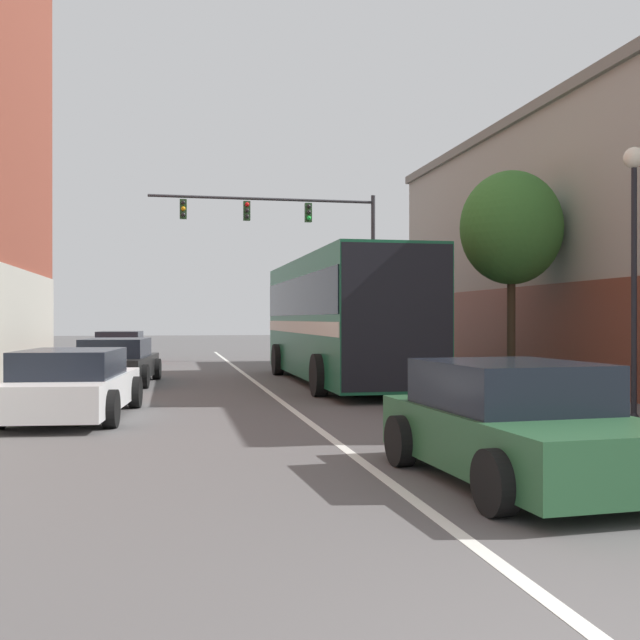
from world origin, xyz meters
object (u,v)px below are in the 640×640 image
parked_car_left_near (117,362)px  traffic_signal_gantry (302,235)px  parked_car_left_mid (121,348)px  bus (340,314)px  parked_car_left_far (73,385)px  street_tree_near (511,228)px  street_lamp (634,242)px  hatchback_foreground (516,425)px

parked_car_left_near → traffic_signal_gantry: bearing=-30.2°
parked_car_left_near → parked_car_left_mid: parked_car_left_mid is taller
bus → parked_car_left_far: bus is taller
parked_car_left_mid → street_tree_near: bearing=-139.8°
parked_car_left_near → street_tree_near: size_ratio=0.86×
bus → parked_car_left_near: bearing=81.2°
parked_car_left_far → street_lamp: bearing=-97.4°
parked_car_left_mid → bus: bearing=-146.1°
parked_car_left_far → street_lamp: 10.49m
parked_car_left_near → parked_car_left_mid: bearing=8.5°
bus → street_lamp: street_lamp is taller
bus → hatchback_foreground: bearing=176.0°
hatchback_foreground → bus: bearing=-7.4°
traffic_signal_gantry → street_lamp: 19.40m
hatchback_foreground → parked_car_left_near: size_ratio=0.84×
parked_car_left_far → street_tree_near: bearing=-66.0°
parked_car_left_mid → street_lamp: size_ratio=0.88×
parked_car_left_mid → parked_car_left_near: bearing=-173.2°
hatchback_foreground → parked_car_left_mid: (-5.82, 24.28, -0.01)m
bus → parked_car_left_mid: bus is taller
parked_car_left_near → traffic_signal_gantry: traffic_signal_gantry is taller
parked_car_left_near → parked_car_left_far: (-0.30, -7.16, -0.00)m
hatchback_foreground → street_tree_near: bearing=-28.8°
parked_car_left_far → street_tree_near: 11.41m
hatchback_foreground → parked_car_left_near: 14.68m
parked_car_left_near → street_lamp: (9.61, -9.42, 2.58)m
parked_car_left_far → hatchback_foreground: bearing=-134.3°
parked_car_left_near → parked_car_left_mid: (-0.58, 10.57, 0.01)m
street_tree_near → bus: bearing=144.5°
bus → parked_car_left_far: (-6.43, -6.21, -1.34)m
parked_car_left_mid → parked_car_left_far: bearing=-175.4°
parked_car_left_near → parked_car_left_mid: size_ratio=1.11×
hatchback_foreground → parked_car_left_far: (-5.54, 6.55, -0.02)m
street_tree_near → parked_car_left_far: bearing=-161.4°
parked_car_left_mid → street_tree_near: 18.10m
bus → parked_car_left_far: bearing=134.0°
hatchback_foreground → street_tree_near: size_ratio=0.72×
hatchback_foreground → street_lamp: street_lamp is taller
parked_car_left_near → traffic_signal_gantry: (6.91, 9.67, 4.73)m
parked_car_left_far → bus: bearing=-40.6°
hatchback_foreground → street_tree_near: (4.75, 10.01, 3.49)m
parked_car_left_near → street_tree_near: (9.99, -3.71, 3.51)m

